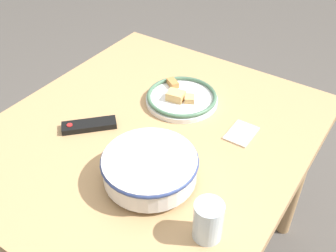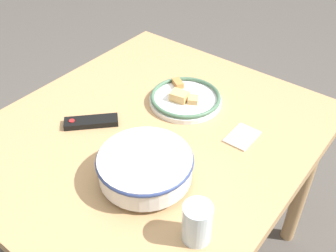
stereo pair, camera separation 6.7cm
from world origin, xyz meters
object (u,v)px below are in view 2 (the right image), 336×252
at_px(noodle_bowl, 145,166).
at_px(tv_remote, 91,122).
at_px(drinking_glass, 197,223).
at_px(food_plate, 186,99).

relative_size(noodle_bowl, tv_remote, 1.65).
xyz_separation_m(tv_remote, drinking_glass, (-0.15, -0.53, 0.05)).
bearing_deg(drinking_glass, food_plate, 38.60).
distance_m(noodle_bowl, drinking_glass, 0.24).
distance_m(noodle_bowl, tv_remote, 0.32).
height_order(noodle_bowl, food_plate, noodle_bowl).
relative_size(noodle_bowl, food_plate, 1.05).
xyz_separation_m(food_plate, drinking_glass, (-0.44, -0.35, 0.04)).
distance_m(noodle_bowl, food_plate, 0.40).
distance_m(food_plate, drinking_glass, 0.57).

